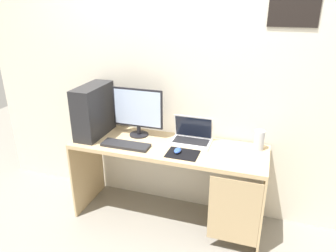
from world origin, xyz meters
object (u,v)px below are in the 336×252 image
Objects in this scene: pc_tower at (94,111)px; keyboard at (126,145)px; monitor at (138,111)px; mouse_left at (178,150)px; speaker at (259,140)px; laptop at (192,137)px.

keyboard is at bearing -21.60° from pc_tower.
mouse_left is (0.44, -0.23, -0.22)m from monitor.
pc_tower is 0.87m from mouse_left.
keyboard is (-1.09, -0.30, -0.07)m from speaker.
pc_tower is 0.40m from monitor.
monitor is at bearing 86.55° from keyboard.
pc_tower is at bearing 171.21° from mouse_left.
speaker reaches higher than mouse_left.
monitor is 4.91× the size of mouse_left.
pc_tower reaches higher than monitor.
keyboard is 0.46m from mouse_left.
keyboard is (-0.51, -0.27, -0.03)m from laptop.
speaker is 1.13m from keyboard.
speaker is at bearing 5.71° from pc_tower.
pc_tower is 0.46m from keyboard.
laptop is at bearing 7.64° from pc_tower.
monitor reaches higher than laptop.
mouse_left is at bearing -156.21° from speaker.
keyboard is at bearing -93.45° from monitor.
laptop is 0.83× the size of keyboard.
pc_tower is 2.77× the size of speaker.
speaker is 0.69m from mouse_left.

